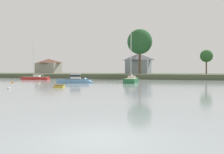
{
  "coord_description": "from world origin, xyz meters",
  "views": [
    {
      "loc": [
        3.51,
        -8.54,
        2.58
      ],
      "look_at": [
        -6.99,
        21.27,
        1.78
      ],
      "focal_mm": 38.29,
      "sensor_mm": 36.0,
      "label": 1
    }
  ],
  "objects_px": {
    "sailboat_red": "(36,79)",
    "sailboat_green": "(131,82)",
    "cruiser_skyblue": "(77,81)",
    "dinghy_yellow": "(60,86)",
    "mooring_buoy_orange": "(12,82)",
    "mooring_buoy_white": "(9,88)"
  },
  "relations": [
    {
      "from": "sailboat_red",
      "to": "sailboat_green",
      "type": "distance_m",
      "value": 33.27
    },
    {
      "from": "cruiser_skyblue",
      "to": "dinghy_yellow",
      "type": "bearing_deg",
      "value": -74.8
    },
    {
      "from": "cruiser_skyblue",
      "to": "mooring_buoy_orange",
      "type": "distance_m",
      "value": 14.48
    },
    {
      "from": "cruiser_skyblue",
      "to": "mooring_buoy_white",
      "type": "distance_m",
      "value": 18.38
    },
    {
      "from": "cruiser_skyblue",
      "to": "mooring_buoy_white",
      "type": "height_order",
      "value": "cruiser_skyblue"
    },
    {
      "from": "sailboat_green",
      "to": "dinghy_yellow",
      "type": "height_order",
      "value": "sailboat_green"
    },
    {
      "from": "sailboat_green",
      "to": "dinghy_yellow",
      "type": "distance_m",
      "value": 19.2
    },
    {
      "from": "mooring_buoy_orange",
      "to": "dinghy_yellow",
      "type": "bearing_deg",
      "value": -26.83
    },
    {
      "from": "cruiser_skyblue",
      "to": "mooring_buoy_orange",
      "type": "bearing_deg",
      "value": -165.48
    },
    {
      "from": "cruiser_skyblue",
      "to": "mooring_buoy_orange",
      "type": "height_order",
      "value": "cruiser_skyblue"
    },
    {
      "from": "mooring_buoy_white",
      "to": "mooring_buoy_orange",
      "type": "relative_size",
      "value": 0.95
    },
    {
      "from": "mooring_buoy_orange",
      "to": "cruiser_skyblue",
      "type": "bearing_deg",
      "value": 14.52
    },
    {
      "from": "sailboat_green",
      "to": "mooring_buoy_orange",
      "type": "distance_m",
      "value": 26.2
    },
    {
      "from": "cruiser_skyblue",
      "to": "sailboat_green",
      "type": "relative_size",
      "value": 0.66
    },
    {
      "from": "cruiser_skyblue",
      "to": "sailboat_red",
      "type": "bearing_deg",
      "value": 146.37
    },
    {
      "from": "sailboat_red",
      "to": "mooring_buoy_white",
      "type": "relative_size",
      "value": 26.39
    },
    {
      "from": "dinghy_yellow",
      "to": "mooring_buoy_orange",
      "type": "distance_m",
      "value": 19.49
    },
    {
      "from": "sailboat_red",
      "to": "cruiser_skyblue",
      "type": "bearing_deg",
      "value": -33.63
    },
    {
      "from": "cruiser_skyblue",
      "to": "dinghy_yellow",
      "type": "height_order",
      "value": "cruiser_skyblue"
    },
    {
      "from": "sailboat_green",
      "to": "mooring_buoy_orange",
      "type": "bearing_deg",
      "value": -159.89
    },
    {
      "from": "mooring_buoy_white",
      "to": "cruiser_skyblue",
      "type": "bearing_deg",
      "value": 85.62
    },
    {
      "from": "mooring_buoy_white",
      "to": "sailboat_red",
      "type": "bearing_deg",
      "value": 121.61
    }
  ]
}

